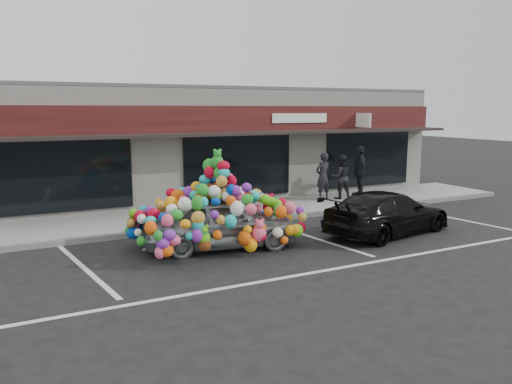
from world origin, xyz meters
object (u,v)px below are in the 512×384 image
black_sedan (388,213)px  pedestrian_a (323,176)px  toy_car (219,216)px  pedestrian_c (359,171)px  pedestrian_b (341,177)px

black_sedan → pedestrian_a: 4.70m
toy_car → pedestrian_c: toy_car is taller
black_sedan → pedestrian_c: bearing=-41.0°
pedestrian_a → pedestrian_c: size_ratio=0.91×
pedestrian_b → toy_car: bearing=42.8°
toy_car → pedestrian_a: (5.73, 3.76, 0.20)m
pedestrian_a → pedestrian_c: pedestrian_c is taller
toy_car → pedestrian_a: toy_car is taller
pedestrian_c → black_sedan: bearing=-7.2°
pedestrian_a → pedestrian_b: size_ratio=1.06×
toy_car → pedestrian_b: bearing=-49.8°
pedestrian_a → pedestrian_b: bearing=166.1°
toy_car → black_sedan: size_ratio=1.06×
black_sedan → pedestrian_b: 4.81m
pedestrian_b → pedestrian_c: 1.02m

